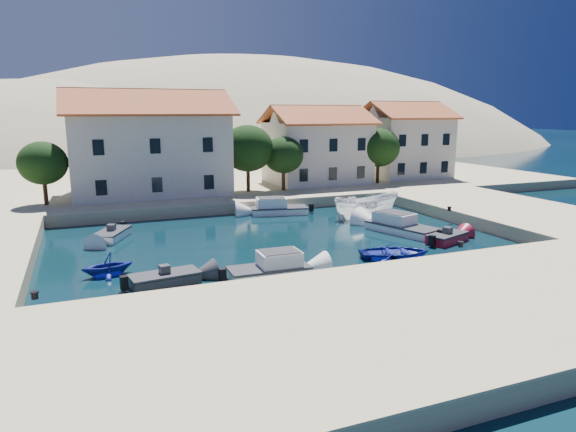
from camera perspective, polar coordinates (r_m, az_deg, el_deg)
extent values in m
plane|color=black|center=(26.68, 6.31, -7.61)|extent=(400.00, 400.00, 0.00)
cube|color=beige|center=(21.77, 13.98, -11.02)|extent=(52.00, 12.00, 1.00)
cube|color=beige|center=(46.50, 22.97, 0.45)|extent=(11.00, 20.00, 1.00)
cube|color=beige|center=(62.29, -8.81, 3.85)|extent=(80.00, 36.00, 1.00)
ellipsoid|color=tan|center=(135.22, -20.66, -1.44)|extent=(198.00, 126.00, 72.00)
ellipsoid|color=tan|center=(162.77, -4.76, -0.41)|extent=(220.00, 176.00, 99.00)
cube|color=beige|center=(50.64, -15.19, 6.67)|extent=(14.00, 9.00, 7.50)
pyramid|color=#9F3F24|center=(50.49, -15.48, 12.16)|extent=(14.70, 9.45, 2.20)
cube|color=beige|center=(56.69, 3.19, 7.03)|extent=(10.00, 8.00, 6.50)
pyramid|color=#9F3F24|center=(56.51, 3.24, 11.23)|extent=(10.50, 8.40, 1.80)
cube|color=beige|center=(63.54, 12.72, 7.48)|extent=(9.00, 8.00, 7.00)
pyramid|color=#9F3F24|center=(63.40, 12.90, 11.45)|extent=(9.45, 8.40, 1.80)
cylinder|color=#382314|center=(47.64, -25.36, 2.64)|extent=(0.36, 0.36, 2.50)
ellipsoid|color=black|center=(47.39, -25.60, 5.32)|extent=(4.00, 4.00, 3.60)
cylinder|color=#382314|center=(50.34, -4.45, 4.43)|extent=(0.36, 0.36, 3.00)
ellipsoid|color=black|center=(50.07, -4.50, 7.50)|extent=(5.00, 5.00, 4.50)
cylinder|color=#382314|center=(51.06, -0.52, 4.29)|extent=(0.36, 0.36, 2.50)
ellipsoid|color=black|center=(50.83, -0.53, 6.80)|extent=(4.00, 4.00, 3.60)
cylinder|color=#382314|center=(57.11, 9.94, 5.02)|extent=(0.36, 0.36, 2.75)
ellipsoid|color=black|center=(56.89, 10.02, 7.49)|extent=(4.60, 4.60, 4.14)
cylinder|color=black|center=(24.24, -26.33, -7.91)|extent=(0.36, 0.36, 0.30)
cylinder|color=black|center=(31.41, 18.63, -3.02)|extent=(0.36, 0.36, 0.30)
cylinder|color=black|center=(42.51, 17.49, 0.76)|extent=(0.36, 0.36, 0.30)
cube|color=#35363A|center=(27.19, -13.50, -6.94)|extent=(3.58, 1.96, 0.90)
cube|color=#35363A|center=(27.08, -13.53, -6.28)|extent=(3.66, 2.00, 0.10)
cube|color=#35363A|center=(27.02, -13.55, -5.84)|extent=(0.56, 0.56, 0.50)
cube|color=white|center=(27.52, -2.12, -6.39)|extent=(4.26, 1.90, 0.90)
cube|color=#35363A|center=(27.42, -2.13, -5.73)|extent=(4.36, 1.94, 0.10)
cube|color=white|center=(27.31, -2.13, -4.99)|extent=(2.27, 1.59, 0.90)
imported|color=navy|center=(31.98, 11.81, -4.53)|extent=(4.96, 4.07, 0.90)
cube|color=maroon|center=(36.43, 17.27, -2.42)|extent=(3.44, 2.41, 0.90)
cube|color=#35363A|center=(36.35, 17.30, -1.92)|extent=(3.51, 2.46, 0.10)
cube|color=#35363A|center=(36.30, 17.32, -1.58)|extent=(0.64, 0.64, 0.50)
cube|color=white|center=(38.40, 12.56, -1.47)|extent=(3.70, 5.75, 0.90)
cube|color=#35363A|center=(38.33, 12.59, -0.99)|extent=(3.78, 5.89, 0.10)
cube|color=white|center=(38.25, 12.61, -0.45)|extent=(2.62, 3.26, 0.90)
imported|color=white|center=(43.13, 8.66, -0.24)|extent=(5.92, 2.52, 2.24)
cube|color=white|center=(47.16, 6.95, 1.13)|extent=(2.67, 3.77, 0.90)
cube|color=#35363A|center=(47.11, 6.96, 1.53)|extent=(2.73, 3.86, 0.10)
cube|color=#35363A|center=(47.07, 6.96, 1.79)|extent=(0.64, 0.64, 0.50)
imported|color=navy|center=(29.67, -19.35, -6.22)|extent=(3.08, 2.79, 1.41)
cube|color=white|center=(37.69, -18.98, -2.07)|extent=(2.91, 3.82, 0.90)
cube|color=#35363A|center=(37.62, -19.01, -1.58)|extent=(2.97, 3.91, 0.10)
cube|color=#35363A|center=(37.57, -19.03, -1.26)|extent=(0.67, 0.67, 0.50)
cube|color=white|center=(44.41, -1.00, 0.56)|extent=(5.08, 2.98, 0.90)
cube|color=#35363A|center=(44.35, -1.01, 0.98)|extent=(5.20, 3.04, 0.10)
cube|color=white|center=(44.28, -1.01, 1.45)|extent=(2.83, 2.21, 0.90)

